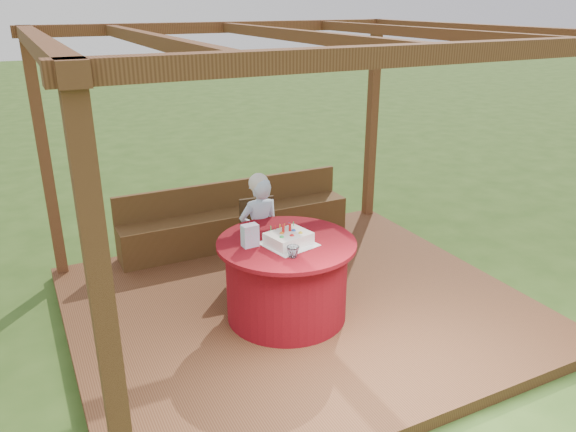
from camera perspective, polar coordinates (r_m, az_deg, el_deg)
The scene contains 10 objects.
ground at distance 6.00m, azimuth 1.08°, elevation -9.72°, with size 60.00×60.00×0.00m, color #31521B.
deck at distance 5.97m, azimuth 1.09°, elevation -9.23°, with size 4.50×4.00×0.12m, color brown.
pergola at distance 5.20m, azimuth 1.27°, elevation 13.72°, with size 4.50×4.00×2.72m.
bench at distance 7.24m, azimuth -5.21°, elevation -0.80°, with size 3.00×0.42×0.80m.
table at distance 5.52m, azimuth -0.15°, elevation -6.38°, with size 1.34×1.34×0.81m.
chair at distance 6.42m, azimuth -2.86°, elevation -1.70°, with size 0.45×0.45×0.86m.
elderly_woman at distance 6.01m, azimuth -2.91°, elevation -1.47°, with size 0.46×0.30×1.29m.
birthday_cake at distance 5.26m, azimuth 0.06°, elevation -2.31°, with size 0.52×0.52×0.19m.
gift_bag at distance 5.21m, azimuth -3.88°, elevation -1.99°, with size 0.15×0.10×0.21m, color #EF9BD9.
drinking_glass at distance 5.00m, azimuth 0.51°, elevation -3.66°, with size 0.11×0.11×0.11m, color white.
Camera 1 is at (-2.41, -4.56, 3.08)m, focal length 35.00 mm.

